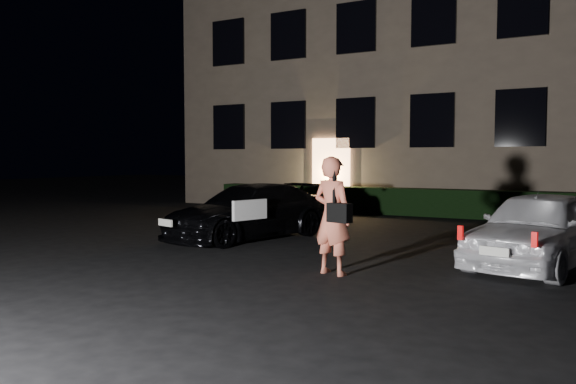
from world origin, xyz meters
The scene contains 6 objects.
ground centered at (0.00, 0.00, 0.00)m, with size 80.00×80.00×0.00m, color black.
building centered at (0.00, 14.99, 6.00)m, with size 20.00×8.11×12.00m.
hedge centered at (0.00, 10.50, 0.42)m, with size 15.00×0.70×0.85m, color black.
sedan centered at (-2.21, 3.64, 0.61)m, with size 2.82×4.52×1.22m.
hatch centered at (3.80, 3.15, 0.64)m, with size 2.35×3.99×1.28m.
man centered at (1.05, 0.95, 0.92)m, with size 0.77×0.58×1.83m.
Camera 1 is at (4.58, -6.93, 1.80)m, focal length 35.00 mm.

